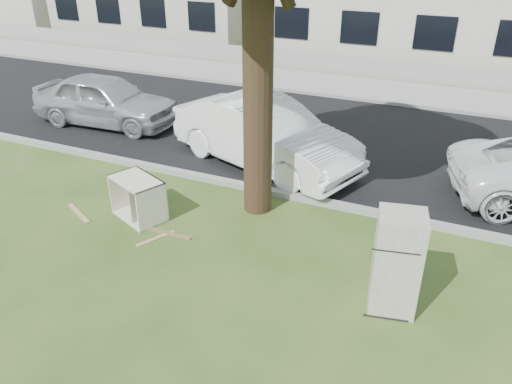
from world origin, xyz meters
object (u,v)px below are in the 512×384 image
at_px(cabinet, 138,198).
at_px(car_left, 106,100).
at_px(fridge, 397,263).
at_px(car_center, 264,134).

distance_m(cabinet, car_left, 5.56).
distance_m(fridge, car_center, 5.28).
xyz_separation_m(cabinet, car_center, (1.21, 3.17, 0.37)).
relative_size(fridge, cabinet, 1.51).
xyz_separation_m(fridge, cabinet, (-4.87, 0.64, -0.37)).
distance_m(cabinet, car_center, 3.41).
xyz_separation_m(cabinet, car_left, (-3.92, 3.93, 0.30)).
bearing_deg(car_center, cabinet, 178.47).
bearing_deg(car_center, fridge, -116.83).
relative_size(fridge, car_left, 0.38).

